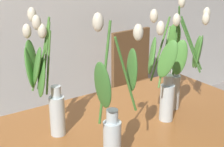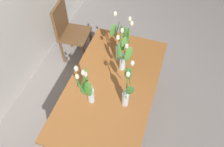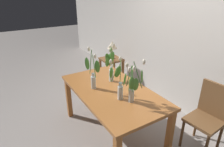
# 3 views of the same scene
# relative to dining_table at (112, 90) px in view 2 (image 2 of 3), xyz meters

# --- Properties ---
(ground_plane) EXTENTS (18.00, 18.00, 0.00)m
(ground_plane) POSITION_rel_dining_table_xyz_m (0.00, 0.00, -0.65)
(ground_plane) COLOR gray
(dining_table) EXTENTS (1.60, 0.90, 0.74)m
(dining_table) POSITION_rel_dining_table_xyz_m (0.00, 0.00, 0.00)
(dining_table) COLOR #A3602D
(dining_table) RESTS_ON ground
(tulip_vase_0) EXTENTS (0.22, 0.15, 0.59)m
(tulip_vase_0) POSITION_rel_dining_table_xyz_m (-0.17, -0.20, 0.28)
(tulip_vase_0) COLOR silver
(tulip_vase_0) RESTS_ON dining_table
(tulip_vase_1) EXTENTS (0.16, 0.18, 0.56)m
(tulip_vase_1) POSITION_rel_dining_table_xyz_m (-0.28, 0.14, 0.32)
(tulip_vase_1) COLOR silver
(tulip_vase_1) RESTS_ON dining_table
(tulip_vase_2) EXTENTS (0.24, 0.25, 0.57)m
(tulip_vase_2) POSITION_rel_dining_table_xyz_m (0.40, 0.03, 0.32)
(tulip_vase_2) COLOR silver
(tulip_vase_2) RESTS_ON dining_table
(tulip_vase_3) EXTENTS (0.17, 0.19, 0.54)m
(tulip_vase_3) POSITION_rel_dining_table_xyz_m (0.22, -0.05, 0.28)
(tulip_vase_3) COLOR silver
(tulip_vase_3) RESTS_ON dining_table
(dining_chair) EXTENTS (0.43, 0.43, 0.93)m
(dining_chair) POSITION_rel_dining_table_xyz_m (0.87, 0.93, -0.12)
(dining_chair) COLOR brown
(dining_chair) RESTS_ON ground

